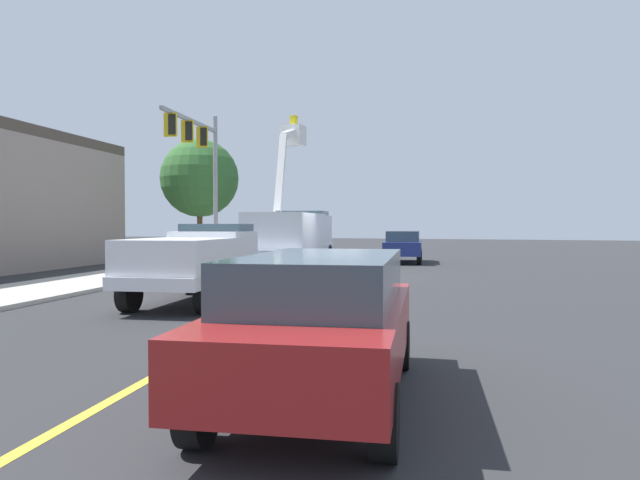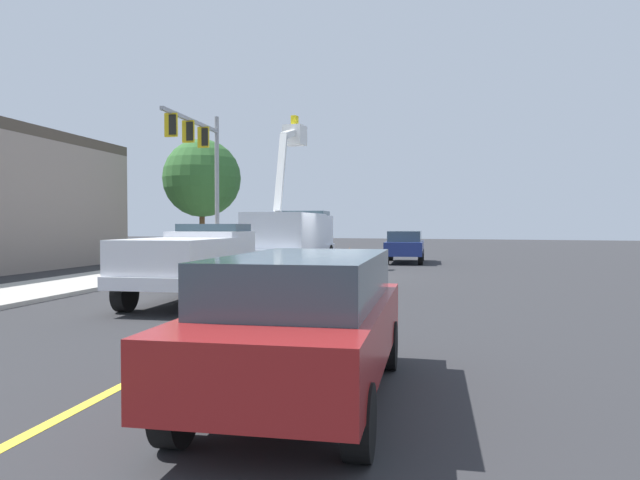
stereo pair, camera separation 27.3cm
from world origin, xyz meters
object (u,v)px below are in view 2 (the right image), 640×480
(traffic_cone_leading, at_px, (227,304))
(trailing_sedan, at_px, (305,316))
(passing_minivan, at_px, (405,244))
(service_pickup_truck, at_px, (194,260))
(traffic_cone_mid_front, at_px, (350,256))
(traffic_signal_mast, at_px, (202,156))
(utility_bucket_truck, at_px, (293,234))

(traffic_cone_leading, bearing_deg, trailing_sedan, -141.60)
(passing_minivan, height_order, trailing_sedan, same)
(service_pickup_truck, xyz_separation_m, traffic_cone_mid_front, (15.33, 0.53, -0.68))
(service_pickup_truck, height_order, traffic_signal_mast, traffic_signal_mast)
(utility_bucket_truck, height_order, trailing_sedan, utility_bucket_truck)
(traffic_signal_mast, bearing_deg, utility_bucket_truck, -94.04)
(utility_bucket_truck, bearing_deg, traffic_signal_mast, 85.96)
(traffic_cone_mid_front, bearing_deg, passing_minivan, -44.32)
(passing_minivan, relative_size, traffic_signal_mast, 0.67)
(utility_bucket_truck, bearing_deg, passing_minivan, -27.74)
(utility_bucket_truck, relative_size, traffic_cone_mid_front, 9.60)
(trailing_sedan, height_order, traffic_cone_leading, trailing_sedan)
(passing_minivan, relative_size, traffic_cone_leading, 6.59)
(traffic_cone_leading, relative_size, traffic_cone_mid_front, 0.86)
(trailing_sedan, distance_m, traffic_cone_mid_front, 23.04)
(trailing_sedan, bearing_deg, service_pickup_truck, 40.62)
(service_pickup_truck, relative_size, traffic_cone_mid_front, 6.63)
(passing_minivan, distance_m, traffic_signal_mast, 11.52)
(trailing_sedan, bearing_deg, traffic_cone_mid_front, 16.06)
(utility_bucket_truck, height_order, traffic_signal_mast, traffic_signal_mast)
(service_pickup_truck, bearing_deg, passing_minivan, -5.84)
(utility_bucket_truck, distance_m, traffic_cone_mid_front, 4.77)
(passing_minivan, bearing_deg, utility_bucket_truck, 152.26)
(traffic_cone_leading, height_order, traffic_signal_mast, traffic_signal_mast)
(passing_minivan, relative_size, trailing_sedan, 1.00)
(traffic_cone_mid_front, bearing_deg, traffic_signal_mast, 123.88)
(passing_minivan, bearing_deg, traffic_cone_leading, -178.52)
(utility_bucket_truck, distance_m, passing_minivan, 7.76)
(service_pickup_truck, height_order, traffic_cone_leading, service_pickup_truck)
(utility_bucket_truck, bearing_deg, traffic_cone_mid_front, -15.80)
(traffic_cone_mid_front, bearing_deg, trailing_sedan, -163.94)
(service_pickup_truck, distance_m, traffic_signal_mast, 13.70)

